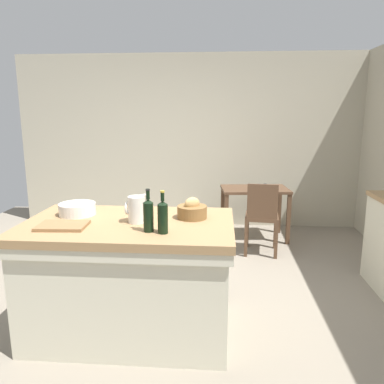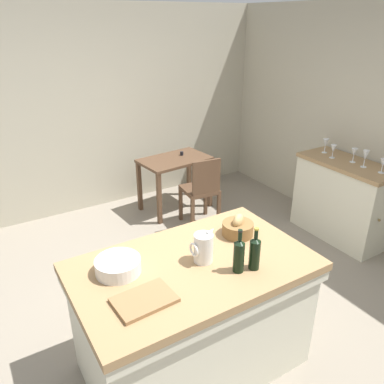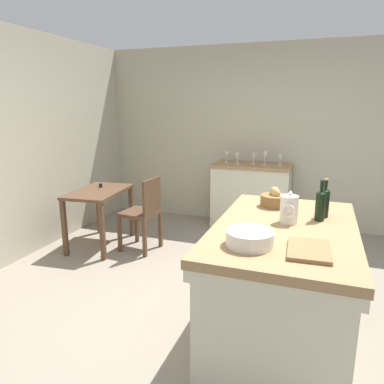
{
  "view_description": "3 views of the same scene",
  "coord_description": "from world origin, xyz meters",
  "px_view_note": "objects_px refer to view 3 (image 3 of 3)",
  "views": [
    {
      "loc": [
        0.48,
        -3.19,
        1.73
      ],
      "look_at": [
        0.2,
        0.41,
        0.97
      ],
      "focal_mm": 35.02,
      "sensor_mm": 36.0,
      "label": 1
    },
    {
      "loc": [
        -1.35,
        -2.3,
        2.42
      ],
      "look_at": [
        0.28,
        0.37,
        0.99
      ],
      "focal_mm": 35.96,
      "sensor_mm": 36.0,
      "label": 2
    },
    {
      "loc": [
        -2.76,
        -0.68,
        1.76
      ],
      "look_at": [
        0.34,
        0.44,
        0.96
      ],
      "focal_mm": 33.72,
      "sensor_mm": 36.0,
      "label": 3
    }
  ],
  "objects_px": {
    "wooden_chair": "(144,211)",
    "cutting_board": "(309,250)",
    "pitcher": "(289,209)",
    "wine_glass_far_right": "(227,155)",
    "wine_glass_middle": "(254,156)",
    "wine_glass_right": "(237,157)",
    "wash_bowl": "(250,238)",
    "wine_bottle_dark": "(324,202)",
    "wine_glass_left": "(265,156)",
    "bread_basket": "(274,200)",
    "island_table": "(282,279)",
    "writing_desk": "(99,199)",
    "side_cabinet": "(251,196)",
    "wine_bottle_amber": "(320,204)",
    "wine_glass_far_left": "(280,158)"
  },
  "relations": [
    {
      "from": "pitcher",
      "to": "wooden_chair",
      "type": "bearing_deg",
      "value": 57.38
    },
    {
      "from": "side_cabinet",
      "to": "wine_glass_right",
      "type": "distance_m",
      "value": 0.61
    },
    {
      "from": "pitcher",
      "to": "wine_glass_middle",
      "type": "xyz_separation_m",
      "value": [
        2.45,
        0.7,
        0.03
      ]
    },
    {
      "from": "cutting_board",
      "to": "wine_glass_far_right",
      "type": "height_order",
      "value": "wine_glass_far_right"
    },
    {
      "from": "island_table",
      "to": "bread_basket",
      "type": "xyz_separation_m",
      "value": [
        0.48,
        0.14,
        0.48
      ]
    },
    {
      "from": "cutting_board",
      "to": "wine_glass_right",
      "type": "relative_size",
      "value": 2.23
    },
    {
      "from": "wine_glass_left",
      "to": "wine_glass_far_right",
      "type": "distance_m",
      "value": 0.56
    },
    {
      "from": "wine_bottle_dark",
      "to": "wine_bottle_amber",
      "type": "xyz_separation_m",
      "value": [
        -0.11,
        0.03,
        0.0
      ]
    },
    {
      "from": "island_table",
      "to": "wine_glass_far_right",
      "type": "xyz_separation_m",
      "value": [
        2.51,
        1.08,
        0.56
      ]
    },
    {
      "from": "bread_basket",
      "to": "island_table",
      "type": "bearing_deg",
      "value": -163.64
    },
    {
      "from": "wash_bowl",
      "to": "wine_bottle_dark",
      "type": "distance_m",
      "value": 0.88
    },
    {
      "from": "wine_glass_right",
      "to": "wine_glass_left",
      "type": "bearing_deg",
      "value": -82.64
    },
    {
      "from": "wooden_chair",
      "to": "wine_glass_far_left",
      "type": "height_order",
      "value": "wine_glass_far_left"
    },
    {
      "from": "wooden_chair",
      "to": "wine_glass_middle",
      "type": "relative_size",
      "value": 5.75
    },
    {
      "from": "island_table",
      "to": "wine_glass_right",
      "type": "relative_size",
      "value": 10.34
    },
    {
      "from": "wash_bowl",
      "to": "wooden_chair",
      "type": "bearing_deg",
      "value": 43.72
    },
    {
      "from": "bread_basket",
      "to": "wine_bottle_amber",
      "type": "xyz_separation_m",
      "value": [
        -0.28,
        -0.37,
        0.06
      ]
    },
    {
      "from": "wine_glass_right",
      "to": "pitcher",
      "type": "bearing_deg",
      "value": -158.75
    },
    {
      "from": "writing_desk",
      "to": "pitcher",
      "type": "distance_m",
      "value": 2.66
    },
    {
      "from": "wine_glass_left",
      "to": "wine_glass_middle",
      "type": "distance_m",
      "value": 0.17
    },
    {
      "from": "pitcher",
      "to": "cutting_board",
      "type": "bearing_deg",
      "value": -162.1
    },
    {
      "from": "bread_basket",
      "to": "wine_bottle_dark",
      "type": "height_order",
      "value": "wine_bottle_dark"
    },
    {
      "from": "wine_bottle_amber",
      "to": "writing_desk",
      "type": "bearing_deg",
      "value": 69.51
    },
    {
      "from": "side_cabinet",
      "to": "wash_bowl",
      "type": "relative_size",
      "value": 3.8
    },
    {
      "from": "cutting_board",
      "to": "wine_glass_middle",
      "type": "bearing_deg",
      "value": 16.35
    },
    {
      "from": "wooden_chair",
      "to": "cutting_board",
      "type": "bearing_deg",
      "value": -130.32
    },
    {
      "from": "island_table",
      "to": "pitcher",
      "type": "xyz_separation_m",
      "value": [
        0.07,
        -0.01,
        0.53
      ]
    },
    {
      "from": "bread_basket",
      "to": "wine_bottle_dark",
      "type": "bearing_deg",
      "value": -113.44
    },
    {
      "from": "side_cabinet",
      "to": "pitcher",
      "type": "relative_size",
      "value": 4.57
    },
    {
      "from": "writing_desk",
      "to": "pitcher",
      "type": "xyz_separation_m",
      "value": [
        -1.1,
        -2.38,
        0.41
      ]
    },
    {
      "from": "wooden_chair",
      "to": "wine_glass_right",
      "type": "height_order",
      "value": "wine_glass_right"
    },
    {
      "from": "island_table",
      "to": "wine_glass_middle",
      "type": "xyz_separation_m",
      "value": [
        2.52,
        0.69,
        0.55
      ]
    },
    {
      "from": "writing_desk",
      "to": "pitcher",
      "type": "bearing_deg",
      "value": -114.83
    },
    {
      "from": "cutting_board",
      "to": "wine_glass_left",
      "type": "distance_m",
      "value": 3.02
    },
    {
      "from": "wash_bowl",
      "to": "wine_glass_far_right",
      "type": "height_order",
      "value": "wine_glass_far_right"
    },
    {
      "from": "wooden_chair",
      "to": "side_cabinet",
      "type": "bearing_deg",
      "value": -39.99
    },
    {
      "from": "cutting_board",
      "to": "wine_glass_right",
      "type": "distance_m",
      "value": 3.08
    },
    {
      "from": "writing_desk",
      "to": "wine_bottle_amber",
      "type": "distance_m",
      "value": 2.81
    },
    {
      "from": "wine_glass_far_left",
      "to": "pitcher",
      "type": "bearing_deg",
      "value": -172.14
    },
    {
      "from": "wine_glass_middle",
      "to": "wine_glass_right",
      "type": "relative_size",
      "value": 1.02
    },
    {
      "from": "side_cabinet",
      "to": "cutting_board",
      "type": "relative_size",
      "value": 3.22
    },
    {
      "from": "wine_glass_middle",
      "to": "wine_glass_right",
      "type": "height_order",
      "value": "wine_glass_middle"
    },
    {
      "from": "wooden_chair",
      "to": "wine_bottle_dark",
      "type": "xyz_separation_m",
      "value": [
        -0.9,
        -2.03,
        0.54
      ]
    },
    {
      "from": "island_table",
      "to": "wine_glass_far_left",
      "type": "xyz_separation_m",
      "value": [
        2.5,
        0.32,
        0.55
      ]
    },
    {
      "from": "pitcher",
      "to": "wine_glass_far_right",
      "type": "bearing_deg",
      "value": 24.2
    },
    {
      "from": "wine_bottle_dark",
      "to": "wine_glass_far_left",
      "type": "bearing_deg",
      "value": 14.76
    },
    {
      "from": "wine_bottle_amber",
      "to": "side_cabinet",
      "type": "bearing_deg",
      "value": 22.22
    },
    {
      "from": "writing_desk",
      "to": "wooden_chair",
      "type": "xyz_separation_m",
      "value": [
        0.04,
        -0.6,
        -0.11
      ]
    },
    {
      "from": "wine_glass_middle",
      "to": "wine_glass_right",
      "type": "distance_m",
      "value": 0.23
    },
    {
      "from": "pitcher",
      "to": "cutting_board",
      "type": "relative_size",
      "value": 0.71
    }
  ]
}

